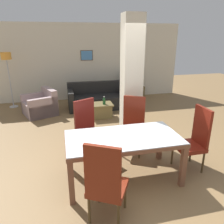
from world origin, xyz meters
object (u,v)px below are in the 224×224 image
dining_chair_far_right (133,124)px  dining_chair_far_left (88,128)px  dining_chair_near_left (106,182)px  armchair (41,106)px  dining_chair_head_right (195,138)px  bottle (104,101)px  floor_lamp (7,62)px  coffee_table (100,110)px  sofa (98,99)px  tv_screen (132,79)px  tv_stand (131,92)px  dining_table (123,145)px

dining_chair_far_right → dining_chair_far_left: size_ratio=1.00×
dining_chair_near_left → armchair: dining_chair_near_left is taller
dining_chair_head_right → bottle: 3.06m
floor_lamp → armchair: bearing=-45.1°
dining_chair_near_left → coffee_table: (0.61, 3.77, -0.38)m
dining_chair_far_right → coffee_table: bearing=-54.0°
dining_chair_far_right → bottle: bearing=-56.6°
sofa → tv_screen: tv_screen is taller
dining_chair_head_right → dining_chair_near_left: bearing=115.3°
dining_chair_head_right → tv_stand: dining_chair_head_right is taller
dining_chair_far_left → floor_lamp: bearing=-89.1°
dining_chair_far_left → coffee_table: bearing=-134.4°
dining_chair_head_right → sofa: size_ratio=0.60×
dining_chair_near_left → floor_lamp: bearing=139.7°
dining_chair_far_left → sofa: bearing=-131.0°
dining_chair_far_left → bottle: 2.15m
dining_chair_head_right → floor_lamp: size_ratio=0.64×
tv_stand → dining_chair_near_left: bearing=-111.0°
dining_chair_far_right → dining_table: bearing=90.0°
dining_chair_far_left → tv_stand: size_ratio=1.19×
tv_stand → tv_screen: 0.48m
dining_table → floor_lamp: size_ratio=1.02×
dining_table → dining_chair_near_left: (-0.45, -0.83, -0.02)m
dining_chair_head_right → armchair: (-2.85, 3.59, -0.32)m
floor_lamp → tv_stand: bearing=3.5°
dining_chair_far_right → floor_lamp: floor_lamp is taller
dining_table → sofa: 3.90m
armchair → floor_lamp: size_ratio=0.64×
dining_table → sofa: sofa is taller
dining_chair_head_right → tv_stand: size_ratio=1.19×
bottle → tv_stand: 2.44m
dining_chair_far_right → tv_screen: size_ratio=1.23×
floor_lamp → dining_chair_far_left: bearing=-61.0°
dining_chair_far_right → sofa: 3.04m
dining_chair_far_right → dining_chair_far_left: 0.91m
dining_table → tv_stand: 5.13m
dining_chair_far_right → tv_screen: (1.26, 3.96, 0.11)m
floor_lamp → bottle: bearing=-31.3°
dining_table → tv_stand: (1.71, 4.82, -0.40)m
dining_chair_near_left → tv_screen: bearing=97.7°
dining_table → floor_lamp: (-2.51, 4.56, 0.88)m
dining_chair_far_right → dining_chair_near_left: bearing=89.6°
dining_chair_near_left → floor_lamp: (-2.06, 5.39, 0.91)m
coffee_table → tv_stand: bearing=50.3°
dining_chair_far_right → sofa: bearing=-58.0°
floor_lamp → dining_chair_near_left: bearing=-69.1°
dining_chair_far_right → armchair: dining_chair_far_right is taller
bottle → tv_stand: (1.45, 1.95, -0.28)m
dining_chair_far_left → tv_screen: size_ratio=1.23×
dining_chair_far_right → bottle: 2.03m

